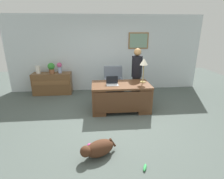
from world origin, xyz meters
TOP-DOWN VIEW (x-y plane):
  - ground_plane at (0.00, 0.00)m, footprint 12.00×12.00m
  - back_wall at (0.01, 2.60)m, footprint 7.00×0.16m
  - desk at (0.29, 0.65)m, footprint 1.61×0.89m
  - credenza at (-1.93, 2.25)m, footprint 1.32×0.50m
  - armchair at (0.18, 1.61)m, footprint 0.60×0.59m
  - person_standing at (0.88, 1.34)m, footprint 0.32×0.32m
  - dog_lying at (-0.40, -1.26)m, footprint 0.67×0.51m
  - laptop at (0.05, 0.64)m, footprint 0.32×0.22m
  - desk_lamp at (0.93, 0.78)m, footprint 0.22×0.22m
  - vase_with_flowers at (-1.64, 2.25)m, footprint 0.17×0.17m
  - vase_empty at (-2.37, 2.25)m, footprint 0.15×0.15m
  - potted_plant at (-1.92, 2.25)m, footprint 0.24×0.24m
  - dog_toy_ball at (-0.56, -1.02)m, footprint 0.10×0.10m
  - dog_toy_bone at (0.38, -1.66)m, footprint 0.12×0.18m

SIDE VIEW (x-z plane):
  - ground_plane at x=0.00m, z-range 0.00..0.00m
  - dog_toy_bone at x=0.38m, z-range 0.00..0.05m
  - dog_toy_ball at x=-0.56m, z-range 0.00..0.10m
  - dog_lying at x=-0.40m, z-range 0.01..0.31m
  - credenza at x=-1.93m, z-range 0.00..0.75m
  - desk at x=0.29m, z-range 0.03..0.80m
  - armchair at x=0.18m, z-range -0.05..1.01m
  - laptop at x=0.05m, z-range 0.72..0.94m
  - person_standing at x=0.88m, z-range 0.03..1.69m
  - vase_empty at x=-2.37m, z-range 0.75..1.03m
  - potted_plant at x=-1.92m, z-range 0.77..1.13m
  - vase_with_flowers at x=-1.64m, z-range 0.78..1.14m
  - desk_lamp at x=0.93m, z-range 0.98..1.66m
  - back_wall at x=0.01m, z-range 0.00..2.70m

